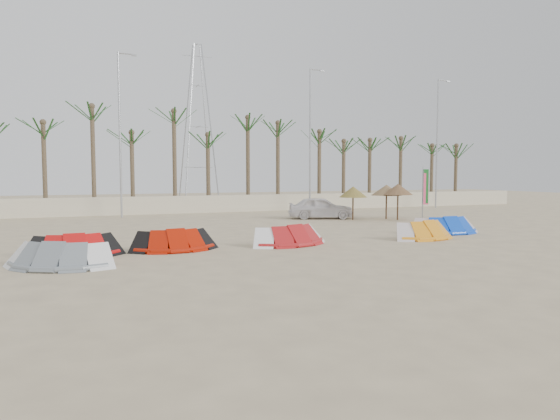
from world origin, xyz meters
name	(u,v)px	position (x,y,z in m)	size (l,w,h in m)	color
ground	(343,259)	(0.00, 0.00, 0.00)	(120.00, 120.00, 0.00)	#C9B28B
boundary_wall	(203,204)	(0.00, 22.00, 0.65)	(60.00, 0.30, 1.30)	beige
palm_line	(206,129)	(0.67, 23.50, 6.44)	(52.00, 4.00, 7.70)	brown
lamp_b	(120,131)	(-5.96, 20.00, 5.77)	(1.25, 0.14, 11.00)	#A5A8AD
lamp_c	(311,137)	(8.04, 20.00, 5.77)	(1.25, 0.14, 11.00)	#A5A8AD
lamp_d	(437,141)	(20.04, 20.00, 5.77)	(1.25, 0.14, 11.00)	#A5A8AD
pylon	(199,207)	(1.00, 28.00, 0.00)	(3.00, 3.00, 14.00)	#A5A8AD
kite_grey	(59,253)	(-9.14, 2.19, 0.42)	(3.91, 2.81, 0.90)	slate
kite_red_left	(74,244)	(-8.71, 4.17, 0.42)	(3.32, 1.68, 0.90)	red
kite_red_mid	(173,239)	(-5.13, 4.38, 0.42)	(3.33, 1.71, 0.90)	#A81403
kite_red_right	(288,234)	(-0.34, 4.21, 0.42)	(3.83, 2.39, 0.90)	#B31A1C
kite_orange	(421,229)	(6.09, 3.70, 0.42)	(3.52, 2.11, 0.90)	orange
kite_blue	(442,224)	(8.41, 5.07, 0.42)	(3.64, 1.61, 0.90)	blue
parasol_left	(353,192)	(7.65, 12.70, 1.80)	(1.81, 1.81, 2.15)	#4C331E
parasol_mid	(398,189)	(10.30, 11.64, 1.96)	(1.91, 1.91, 2.32)	#4C331E
parasol_right	(387,190)	(10.01, 12.49, 1.89)	(2.01, 2.01, 2.24)	#4C331E
flag_pink	(425,190)	(12.51, 11.74, 1.88)	(0.45, 0.04, 3.16)	#A5A8AD
flag_green	(425,188)	(12.47, 11.78, 2.03)	(0.45, 0.06, 3.43)	#A5A8AD
car	(321,208)	(6.12, 14.27, 0.72)	(1.70, 4.23, 1.44)	silver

